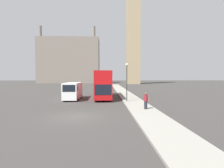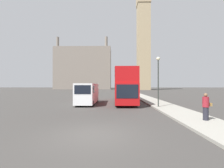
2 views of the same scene
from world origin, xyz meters
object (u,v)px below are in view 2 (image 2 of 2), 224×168
object	(u,v)px
clock_tower	(143,26)
pedestrian	(206,107)
street_lamp	(158,73)
white_van	(88,93)
red_double_decker_bus	(124,85)

from	to	relation	value
clock_tower	pedestrian	xyz separation A→B (m)	(-8.95, -66.78, -31.81)
clock_tower	street_lamp	distance (m)	68.29
white_van	red_double_decker_bus	bearing A→B (deg)	23.57
clock_tower	street_lamp	xyz separation A→B (m)	(-10.22, -60.87, -29.24)
clock_tower	white_van	distance (m)	68.27
clock_tower	red_double_decker_bus	distance (m)	64.97
pedestrian	street_lamp	distance (m)	6.57
red_double_decker_bus	street_lamp	bearing A→B (deg)	-57.44
white_van	street_lamp	distance (m)	8.70
white_van	pedestrian	size ratio (longest dim) A/B	3.54
pedestrian	street_lamp	world-z (taller)	street_lamp
street_lamp	clock_tower	bearing A→B (deg)	80.47
clock_tower	pedestrian	size ratio (longest dim) A/B	37.70
red_double_decker_bus	pedestrian	size ratio (longest dim) A/B	6.47
clock_tower	red_double_decker_bus	bearing A→B (deg)	-103.53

